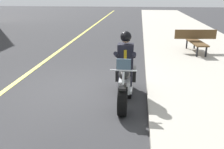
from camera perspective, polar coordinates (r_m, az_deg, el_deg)
name	(u,v)px	position (r m, az deg, el deg)	size (l,w,h in m)	color
ground_plane	(75,91)	(6.92, -8.62, -3.88)	(80.00, 80.00, 0.00)	#333335
lane_center_stripe	(8,88)	(7.67, -23.25, -2.93)	(60.00, 0.16, 0.01)	#E5DB4C
motorcycle_main	(125,83)	(6.19, 3.04, -1.97)	(2.21, 0.60, 1.26)	black
rider_main	(125,59)	(6.19, 3.20, 3.71)	(0.62, 0.54, 1.74)	black
bench_sidewalk	(196,39)	(11.17, 19.17, 7.87)	(1.84, 1.80, 0.95)	brown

